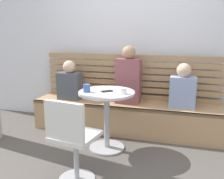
{
  "coord_description": "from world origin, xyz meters",
  "views": [
    {
      "loc": [
        0.79,
        -2.26,
        1.45
      ],
      "look_at": [
        -0.05,
        0.66,
        0.75
      ],
      "focal_mm": 40.84,
      "sensor_mm": 36.0,
      "label": 1
    }
  ],
  "objects_px": {
    "cup_mug_blue": "(87,88)",
    "person_child_left": "(183,88)",
    "person_adult": "(128,77)",
    "cafe_table": "(107,109)",
    "person_child_middle": "(70,82)",
    "cup_ceramic_white": "(123,91)",
    "phone_on_table": "(107,91)",
    "white_chair": "(72,139)",
    "booth_bench": "(125,117)"
  },
  "relations": [
    {
      "from": "cup_mug_blue",
      "to": "person_child_left",
      "type": "bearing_deg",
      "value": 32.65
    },
    {
      "from": "person_adult",
      "to": "cafe_table",
      "type": "bearing_deg",
      "value": -101.53
    },
    {
      "from": "person_child_middle",
      "to": "cup_ceramic_white",
      "type": "height_order",
      "value": "person_child_middle"
    },
    {
      "from": "phone_on_table",
      "to": "cup_mug_blue",
      "type": "bearing_deg",
      "value": 70.07
    },
    {
      "from": "cafe_table",
      "to": "person_child_middle",
      "type": "bearing_deg",
      "value": 142.0
    },
    {
      "from": "white_chair",
      "to": "booth_bench",
      "type": "bearing_deg",
      "value": 82.74
    },
    {
      "from": "person_child_middle",
      "to": "cafe_table",
      "type": "bearing_deg",
      "value": -38.0
    },
    {
      "from": "cafe_table",
      "to": "cup_ceramic_white",
      "type": "relative_size",
      "value": 9.25
    },
    {
      "from": "person_child_left",
      "to": "phone_on_table",
      "type": "distance_m",
      "value": 1.07
    },
    {
      "from": "white_chair",
      "to": "phone_on_table",
      "type": "distance_m",
      "value": 0.87
    },
    {
      "from": "white_chair",
      "to": "cup_mug_blue",
      "type": "distance_m",
      "value": 0.8
    },
    {
      "from": "cup_ceramic_white",
      "to": "person_adult",
      "type": "bearing_deg",
      "value": 97.41
    },
    {
      "from": "booth_bench",
      "to": "cup_mug_blue",
      "type": "relative_size",
      "value": 28.42
    },
    {
      "from": "white_chair",
      "to": "person_child_left",
      "type": "distance_m",
      "value": 1.74
    },
    {
      "from": "white_chair",
      "to": "cup_ceramic_white",
      "type": "bearing_deg",
      "value": 67.72
    },
    {
      "from": "cup_ceramic_white",
      "to": "person_child_left",
      "type": "bearing_deg",
      "value": 45.47
    },
    {
      "from": "person_child_middle",
      "to": "cup_mug_blue",
      "type": "height_order",
      "value": "person_child_middle"
    },
    {
      "from": "person_child_left",
      "to": "person_adult",
      "type": "bearing_deg",
      "value": 178.69
    },
    {
      "from": "person_child_middle",
      "to": "phone_on_table",
      "type": "relative_size",
      "value": 4.16
    },
    {
      "from": "booth_bench",
      "to": "person_adult",
      "type": "distance_m",
      "value": 0.59
    },
    {
      "from": "person_child_left",
      "to": "cup_ceramic_white",
      "type": "xyz_separation_m",
      "value": [
        -0.66,
        -0.67,
        0.07
      ]
    },
    {
      "from": "person_adult",
      "to": "cup_ceramic_white",
      "type": "relative_size",
      "value": 10.18
    },
    {
      "from": "booth_bench",
      "to": "person_child_middle",
      "type": "xyz_separation_m",
      "value": [
        -0.86,
        -0.01,
        0.47
      ]
    },
    {
      "from": "cafe_table",
      "to": "person_child_left",
      "type": "bearing_deg",
      "value": 34.85
    },
    {
      "from": "person_adult",
      "to": "person_child_middle",
      "type": "relative_size",
      "value": 1.4
    },
    {
      "from": "booth_bench",
      "to": "cup_ceramic_white",
      "type": "bearing_deg",
      "value": -79.36
    },
    {
      "from": "booth_bench",
      "to": "person_child_middle",
      "type": "distance_m",
      "value": 0.98
    },
    {
      "from": "white_chair",
      "to": "person_child_middle",
      "type": "xyz_separation_m",
      "value": [
        -0.68,
        1.41,
        0.23
      ]
    },
    {
      "from": "person_adult",
      "to": "person_child_middle",
      "type": "bearing_deg",
      "value": -178.25
    },
    {
      "from": "cafe_table",
      "to": "person_child_middle",
      "type": "height_order",
      "value": "person_child_middle"
    },
    {
      "from": "cup_ceramic_white",
      "to": "cup_mug_blue",
      "type": "bearing_deg",
      "value": -175.84
    },
    {
      "from": "cafe_table",
      "to": "phone_on_table",
      "type": "bearing_deg",
      "value": 11.85
    },
    {
      "from": "person_child_middle",
      "to": "person_child_left",
      "type": "bearing_deg",
      "value": 0.36
    },
    {
      "from": "white_chair",
      "to": "person_adult",
      "type": "distance_m",
      "value": 1.5
    },
    {
      "from": "booth_bench",
      "to": "cup_ceramic_white",
      "type": "xyz_separation_m",
      "value": [
        0.13,
        -0.67,
        0.55
      ]
    },
    {
      "from": "white_chair",
      "to": "cup_ceramic_white",
      "type": "relative_size",
      "value": 10.63
    },
    {
      "from": "cup_ceramic_white",
      "to": "person_child_middle",
      "type": "bearing_deg",
      "value": 146.2
    },
    {
      "from": "cafe_table",
      "to": "cup_ceramic_white",
      "type": "xyz_separation_m",
      "value": [
        0.22,
        -0.06,
        0.26
      ]
    },
    {
      "from": "cafe_table",
      "to": "cup_mug_blue",
      "type": "bearing_deg",
      "value": -157.32
    },
    {
      "from": "white_chair",
      "to": "phone_on_table",
      "type": "height_order",
      "value": "white_chair"
    },
    {
      "from": "person_child_left",
      "to": "cup_mug_blue",
      "type": "xyz_separation_m",
      "value": [
        -1.1,
        -0.7,
        0.09
      ]
    },
    {
      "from": "person_child_middle",
      "to": "cup_ceramic_white",
      "type": "distance_m",
      "value": 1.19
    },
    {
      "from": "person_child_left",
      "to": "person_child_middle",
      "type": "relative_size",
      "value": 1.03
    },
    {
      "from": "booth_bench",
      "to": "cafe_table",
      "type": "relative_size",
      "value": 3.65
    },
    {
      "from": "person_adult",
      "to": "white_chair",
      "type": "bearing_deg",
      "value": -98.64
    },
    {
      "from": "white_chair",
      "to": "person_adult",
      "type": "relative_size",
      "value": 1.04
    },
    {
      "from": "person_child_left",
      "to": "cup_ceramic_white",
      "type": "relative_size",
      "value": 7.49
    },
    {
      "from": "person_child_middle",
      "to": "phone_on_table",
      "type": "xyz_separation_m",
      "value": [
        0.77,
        -0.6,
        0.05
      ]
    },
    {
      "from": "person_child_left",
      "to": "person_child_middle",
      "type": "xyz_separation_m",
      "value": [
        -1.65,
        -0.01,
        -0.01
      ]
    },
    {
      "from": "cafe_table",
      "to": "phone_on_table",
      "type": "xyz_separation_m",
      "value": [
        0.0,
        0.0,
        0.23
      ]
    }
  ]
}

